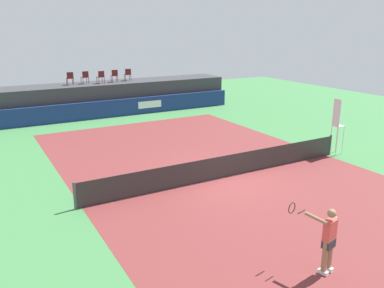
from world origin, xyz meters
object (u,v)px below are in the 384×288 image
(spectator_chair_center, at_px, (101,76))
(spectator_chair_far_right, at_px, (128,74))
(spectator_chair_right, at_px, (114,75))
(net_post_near, at_px, (75,196))
(tennis_ball, at_px, (124,181))
(umpire_chair, at_px, (337,123))
(net_post_far, at_px, (330,145))
(tennis_player, at_px, (328,238))
(spectator_chair_left, at_px, (85,77))
(spectator_chair_far_left, at_px, (70,78))

(spectator_chair_center, height_order, spectator_chair_far_right, same)
(spectator_chair_right, height_order, net_post_near, spectator_chair_right)
(tennis_ball, bearing_deg, umpire_chair, -8.77)
(spectator_chair_center, distance_m, net_post_far, 16.55)
(tennis_ball, bearing_deg, tennis_player, -74.42)
(spectator_chair_far_right, distance_m, umpire_chair, 16.22)
(spectator_chair_center, bearing_deg, spectator_chair_right, 14.92)
(spectator_chair_left, xyz_separation_m, tennis_ball, (-2.25, -13.67, -2.66))
(umpire_chair, relative_size, tennis_ball, 40.59)
(umpire_chair, bearing_deg, net_post_near, -179.98)
(spectator_chair_far_right, distance_m, tennis_ball, 15.09)
(spectator_chair_right, height_order, tennis_player, spectator_chair_right)
(spectator_chair_far_left, height_order, net_post_near, spectator_chair_far_left)
(spectator_chair_left, bearing_deg, spectator_chair_center, -18.92)
(spectator_chair_left, relative_size, spectator_chair_center, 1.00)
(spectator_chair_far_left, bearing_deg, tennis_ball, -95.01)
(spectator_chair_far_left, xyz_separation_m, tennis_ball, (-1.20, -13.63, -2.66))
(net_post_far, bearing_deg, spectator_chair_far_right, 106.62)
(spectator_chair_left, xyz_separation_m, net_post_far, (7.83, -15.28, -2.19))
(spectator_chair_center, bearing_deg, spectator_chair_far_left, 171.52)
(tennis_ball, bearing_deg, net_post_far, -9.07)
(tennis_ball, bearing_deg, spectator_chair_center, 76.19)
(spectator_chair_right, relative_size, tennis_player, 0.50)
(spectator_chair_far_left, xyz_separation_m, net_post_far, (8.88, -15.24, -2.19))
(spectator_chair_left, relative_size, net_post_far, 0.89)
(spectator_chair_left, xyz_separation_m, tennis_player, (0.11, -22.12, -1.73))
(net_post_near, height_order, net_post_far, same)
(spectator_chair_far_left, relative_size, tennis_ball, 13.06)
(spectator_chair_right, bearing_deg, tennis_player, -95.25)
(net_post_near, bearing_deg, spectator_chair_center, 69.45)
(spectator_chair_center, bearing_deg, net_post_far, -65.50)
(spectator_chair_far_left, distance_m, spectator_chair_left, 1.05)
(spectator_chair_left, xyz_separation_m, spectator_chair_center, (1.03, -0.35, 0.00))
(spectator_chair_right, height_order, umpire_chair, spectator_chair_right)
(spectator_chair_far_left, height_order, net_post_far, spectator_chair_far_left)
(spectator_chair_right, bearing_deg, spectator_chair_center, -165.08)
(spectator_chair_right, xyz_separation_m, net_post_far, (5.70, -15.22, -2.19))
(spectator_chair_left, distance_m, tennis_player, 22.19)
(spectator_chair_left, height_order, spectator_chair_right, same)
(spectator_chair_far_left, bearing_deg, spectator_chair_right, -0.28)
(spectator_chair_right, xyz_separation_m, tennis_ball, (-4.38, -13.62, -2.66))
(spectator_chair_right, relative_size, net_post_far, 0.89)
(spectator_chair_center, bearing_deg, tennis_player, -92.42)
(spectator_chair_far_left, height_order, tennis_ball, spectator_chair_far_left)
(tennis_ball, bearing_deg, spectator_chair_far_right, 68.37)
(spectator_chair_right, height_order, net_post_far, spectator_chair_right)
(spectator_chair_far_right, bearing_deg, net_post_far, -73.38)
(spectator_chair_far_right, relative_size, tennis_player, 0.50)
(net_post_near, distance_m, tennis_player, 8.30)
(spectator_chair_far_left, bearing_deg, net_post_far, -59.76)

